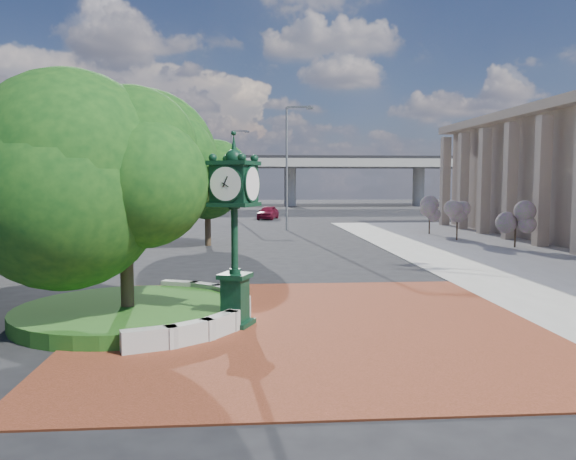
% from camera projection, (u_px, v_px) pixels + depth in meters
% --- Properties ---
extents(ground, '(200.00, 200.00, 0.00)m').
position_uv_depth(ground, '(307.00, 317.00, 15.93)').
color(ground, black).
rests_on(ground, ground).
extents(plaza, '(12.00, 12.00, 0.04)m').
position_uv_depth(plaza, '(311.00, 325.00, 14.94)').
color(plaza, brown).
rests_on(plaza, ground).
extents(planter_wall, '(2.96, 6.77, 0.54)m').
position_uv_depth(planter_wall, '(211.00, 309.00, 15.71)').
color(planter_wall, '#9E9B93').
rests_on(planter_wall, ground).
extents(grass_bed, '(6.10, 6.10, 0.40)m').
position_uv_depth(grass_bed, '(128.00, 313.00, 15.54)').
color(grass_bed, '#183F12').
rests_on(grass_bed, ground).
extents(overpass, '(90.00, 12.00, 7.50)m').
position_uv_depth(overpass, '(256.00, 163.00, 84.89)').
color(overpass, '#9E9B93').
rests_on(overpass, ground).
extents(tree_planter, '(5.20, 5.20, 6.33)m').
position_uv_depth(tree_planter, '(125.00, 186.00, 15.24)').
color(tree_planter, '#38281C').
rests_on(tree_planter, ground).
extents(tree_street, '(4.40, 4.40, 5.45)m').
position_uv_depth(tree_street, '(207.00, 191.00, 33.24)').
color(tree_street, '#38281C').
rests_on(tree_street, ground).
extents(post_clock, '(1.32, 1.32, 5.05)m').
position_uv_depth(post_clock, '(234.00, 222.00, 14.62)').
color(post_clock, black).
rests_on(post_clock, ground).
extents(parked_car, '(2.63, 4.31, 1.37)m').
position_uv_depth(parked_car, '(268.00, 212.00, 56.65)').
color(parked_car, maroon).
rests_on(parked_car, ground).
extents(street_lamp_near, '(2.10, 0.78, 9.56)m').
position_uv_depth(street_lamp_near, '(290.00, 158.00, 43.35)').
color(street_lamp_near, slate).
rests_on(street_lamp_near, ground).
extents(street_lamp_far, '(2.03, 0.73, 9.22)m').
position_uv_depth(street_lamp_far, '(234.00, 166.00, 60.10)').
color(street_lamp_far, slate).
rests_on(street_lamp_far, ground).
extents(shrub_near, '(1.20, 1.20, 2.20)m').
position_uv_depth(shrub_near, '(516.00, 220.00, 32.17)').
color(shrub_near, '#38281C').
rests_on(shrub_near, ground).
extents(shrub_mid, '(1.20, 1.20, 2.20)m').
position_uv_depth(shrub_mid, '(457.00, 216.00, 36.08)').
color(shrub_mid, '#38281C').
rests_on(shrub_mid, ground).
extents(shrub_far, '(1.20, 1.20, 2.20)m').
position_uv_depth(shrub_far, '(430.00, 212.00, 40.32)').
color(shrub_far, '#38281C').
rests_on(shrub_far, ground).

